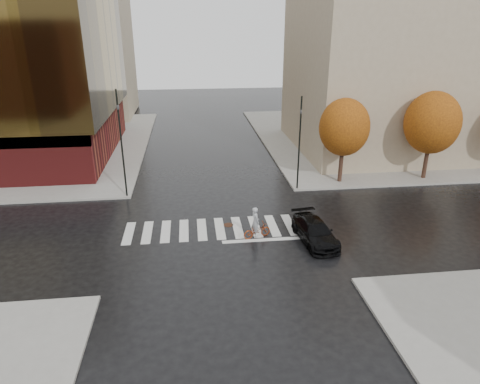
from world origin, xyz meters
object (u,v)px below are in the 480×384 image
object	(u,v)px
sedan	(315,232)
traffic_light_ne	(300,138)
cyclist	(256,227)
traffic_light_nw	(121,137)
fire_hydrant	(85,176)

from	to	relation	value
sedan	traffic_light_ne	distance (m)	8.84
cyclist	traffic_light_nw	size ratio (longest dim) A/B	0.25
cyclist	fire_hydrant	xyz separation A→B (m)	(-12.02, 10.92, -0.14)
traffic_light_nw	traffic_light_ne	xyz separation A→B (m)	(12.60, 0.00, -0.48)
cyclist	traffic_light_nw	xyz separation A→B (m)	(-8.35, 7.22, 3.85)
sedan	fire_hydrant	size ratio (longest dim) A/B	6.38
cyclist	fire_hydrant	world-z (taller)	cyclist
fire_hydrant	sedan	bearing A→B (deg)	-37.65
sedan	cyclist	size ratio (longest dim) A/B	2.23
traffic_light_nw	fire_hydrant	xyz separation A→B (m)	(-3.67, 3.70, -3.99)
fire_hydrant	traffic_light_ne	bearing A→B (deg)	-12.81
sedan	fire_hydrant	world-z (taller)	sedan
cyclist	traffic_light_ne	world-z (taller)	traffic_light_ne
fire_hydrant	traffic_light_nw	bearing A→B (deg)	-45.25
cyclist	sedan	bearing A→B (deg)	-122.62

